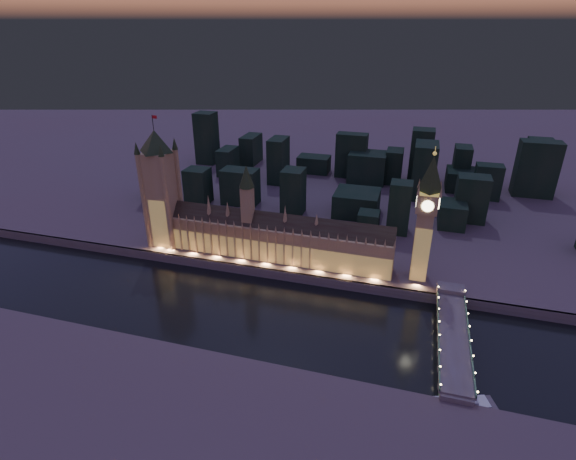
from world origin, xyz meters
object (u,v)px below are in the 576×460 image
(palace_of_westminster, at_px, (270,237))
(elizabeth_tower, at_px, (427,209))
(victoria_tower, at_px, (160,183))
(westminster_bridge, at_px, (452,336))
(river_boat, at_px, (453,404))

(palace_of_westminster, relative_size, elizabeth_tower, 1.95)
(victoria_tower, xyz_separation_m, westminster_bridge, (241.78, -65.36, -57.91))
(palace_of_westminster, bearing_deg, elizabeth_tower, 0.09)
(elizabeth_tower, bearing_deg, westminster_bridge, -70.01)
(elizabeth_tower, bearing_deg, palace_of_westminster, -179.91)
(victoria_tower, xyz_separation_m, elizabeth_tower, (218.00, 0.00, 1.63))
(palace_of_westminster, height_order, river_boat, palace_of_westminster)
(elizabeth_tower, distance_m, river_boat, 137.79)
(victoria_tower, height_order, westminster_bridge, victoria_tower)
(palace_of_westminster, bearing_deg, westminster_bridge, -24.33)
(palace_of_westminster, distance_m, river_boat, 188.18)
(palace_of_westminster, xyz_separation_m, westminster_bridge, (144.14, -65.18, -20.39))
(palace_of_westminster, height_order, victoria_tower, victoria_tower)
(elizabeth_tower, height_order, river_boat, elizabeth_tower)
(palace_of_westminster, height_order, elizabeth_tower, elizabeth_tower)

